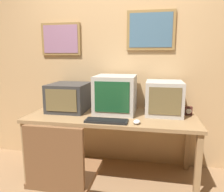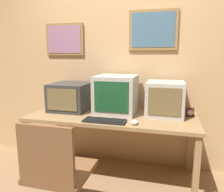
% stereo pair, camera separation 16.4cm
% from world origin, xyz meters
% --- Properties ---
extents(wall_back, '(8.00, 0.08, 2.60)m').
position_xyz_m(wall_back, '(-0.00, 1.35, 1.30)').
color(wall_back, tan).
rests_on(wall_back, ground_plane).
extents(desk, '(1.85, 0.76, 0.74)m').
position_xyz_m(desk, '(0.00, 0.91, 0.67)').
color(desk, '#99754C').
rests_on(desk, ground_plane).
extents(monitor_left, '(0.44, 0.48, 0.33)m').
position_xyz_m(monitor_left, '(-0.55, 1.02, 0.90)').
color(monitor_left, '#333333').
rests_on(monitor_left, desk).
extents(monitor_center, '(0.45, 0.47, 0.43)m').
position_xyz_m(monitor_center, '(0.02, 1.03, 0.96)').
color(monitor_center, '#B7B2A8').
rests_on(monitor_center, desk).
extents(monitor_right, '(0.40, 0.44, 0.37)m').
position_xyz_m(monitor_right, '(0.57, 1.05, 0.93)').
color(monitor_right, '#B7B2A8').
rests_on(monitor_right, desk).
extents(keyboard_main, '(0.43, 0.16, 0.03)m').
position_xyz_m(keyboard_main, '(-0.01, 0.64, 0.75)').
color(keyboard_main, black).
rests_on(keyboard_main, desk).
extents(mouse_near_keyboard, '(0.07, 0.10, 0.04)m').
position_xyz_m(mouse_near_keyboard, '(0.30, 0.64, 0.76)').
color(mouse_near_keyboard, silver).
rests_on(mouse_near_keyboard, desk).
extents(desk_clock, '(0.08, 0.05, 0.10)m').
position_xyz_m(desk_clock, '(0.84, 1.07, 0.79)').
color(desk_clock, '#4C231E').
rests_on(desk_clock, desk).
extents(office_chair, '(0.49, 0.49, 0.92)m').
position_xyz_m(office_chair, '(-0.22, 0.04, 0.40)').
color(office_chair, black).
rests_on(office_chair, ground_plane).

